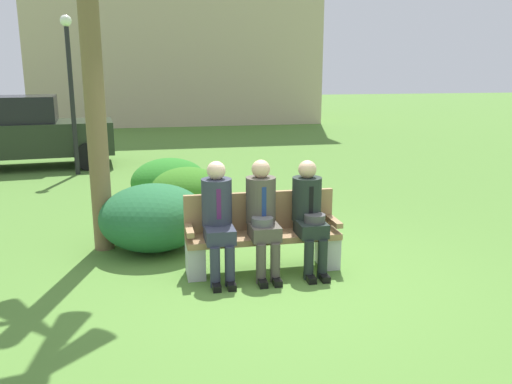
% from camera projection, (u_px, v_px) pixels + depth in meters
% --- Properties ---
extents(ground_plane, '(80.00, 80.00, 0.00)m').
position_uv_depth(ground_plane, '(279.00, 278.00, 5.90)').
color(ground_plane, '#517E32').
extents(park_bench, '(1.78, 0.44, 0.90)m').
position_uv_depth(park_bench, '(262.00, 235.00, 6.09)').
color(park_bench, '#99754C').
rests_on(park_bench, ground).
extents(seated_man_left, '(0.34, 0.72, 1.31)m').
position_uv_depth(seated_man_left, '(218.00, 214.00, 5.79)').
color(seated_man_left, '#2D3342').
rests_on(seated_man_left, ground).
extents(seated_man_middle, '(0.34, 0.72, 1.31)m').
position_uv_depth(seated_man_middle, '(262.00, 212.00, 5.89)').
color(seated_man_middle, '#4C473D').
rests_on(seated_man_middle, ground).
extents(seated_man_right, '(0.34, 0.72, 1.28)m').
position_uv_depth(seated_man_right, '(309.00, 211.00, 6.00)').
color(seated_man_right, '#1E2823').
rests_on(seated_man_right, ground).
extents(shrub_near_bench, '(1.20, 1.10, 0.75)m').
position_uv_depth(shrub_near_bench, '(187.00, 190.00, 8.50)').
color(shrub_near_bench, '#37771F').
rests_on(shrub_near_bench, ground).
extents(shrub_mid_lawn, '(1.38, 1.27, 0.86)m').
position_uv_depth(shrub_mid_lawn, '(154.00, 217.00, 6.75)').
color(shrub_mid_lawn, '#236135').
rests_on(shrub_mid_lawn, ground).
extents(shrub_far_lawn, '(1.30, 1.19, 0.81)m').
position_uv_depth(shrub_far_lawn, '(169.00, 182.00, 8.98)').
color(shrub_far_lawn, '#2A7A23').
rests_on(shrub_far_lawn, ground).
extents(parked_car_near, '(4.03, 2.00, 1.68)m').
position_uv_depth(parked_car_near, '(25.00, 133.00, 12.26)').
color(parked_car_near, '#232D1E').
rests_on(parked_car_near, ground).
extents(street_lamp, '(0.24, 0.24, 3.39)m').
position_uv_depth(street_lamp, '(70.00, 78.00, 11.21)').
color(street_lamp, black).
rests_on(street_lamp, ground).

